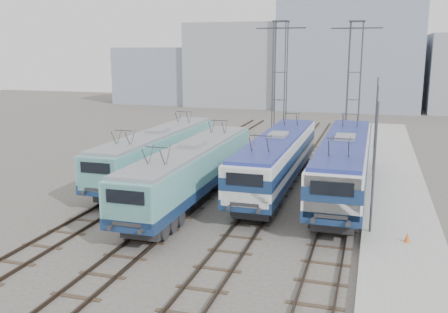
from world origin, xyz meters
TOP-DOWN VIEW (x-y plane):
  - ground at (0.00, 0.00)m, footprint 160.00×160.00m
  - platform at (10.20, 8.00)m, footprint 4.00×70.00m
  - locomotive_far_left at (-6.75, 9.71)m, footprint 2.77×17.49m
  - locomotive_center_left at (-2.25, 4.94)m, footprint 2.81×17.72m
  - locomotive_center_right at (2.25, 9.63)m, footprint 2.87×18.14m
  - locomotive_far_right at (6.75, 9.15)m, footprint 2.97×18.81m
  - catenary_tower_west at (0.00, 22.00)m, footprint 4.50×1.20m
  - catenary_tower_east at (6.50, 24.00)m, footprint 4.50×1.20m
  - mast_front at (8.60, 2.00)m, footprint 0.12×0.12m
  - mast_mid at (8.60, 14.00)m, footprint 0.12×0.12m
  - mast_rear at (8.60, 26.00)m, footprint 0.12×0.12m
  - safety_cone at (10.35, 1.04)m, footprint 0.30×0.30m
  - building_west at (-14.00, 62.00)m, footprint 18.00×12.00m
  - building_center at (4.00, 62.00)m, footprint 22.00×14.00m
  - building_far_west at (-30.00, 62.00)m, footprint 14.00×10.00m

SIDE VIEW (x-z plane):
  - ground at x=0.00m, z-range 0.00..0.00m
  - platform at x=10.20m, z-range 0.00..0.30m
  - safety_cone at x=10.35m, z-range 0.30..0.79m
  - locomotive_far_left at x=-6.75m, z-range 0.54..3.83m
  - locomotive_center_left at x=-2.25m, z-range 0.54..3.88m
  - locomotive_center_right at x=2.25m, z-range 0.61..4.02m
  - locomotive_far_right at x=6.75m, z-range 0.63..4.16m
  - mast_front at x=8.60m, z-range 0.00..7.00m
  - mast_mid at x=8.60m, z-range 0.00..7.00m
  - mast_rear at x=8.60m, z-range 0.00..7.00m
  - building_far_west at x=-30.00m, z-range 0.00..10.00m
  - catenary_tower_west at x=0.00m, z-range 0.64..12.64m
  - catenary_tower_east at x=6.50m, z-range 0.64..12.64m
  - building_west at x=-14.00m, z-range 0.00..14.00m
  - building_center at x=4.00m, z-range 0.00..18.00m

